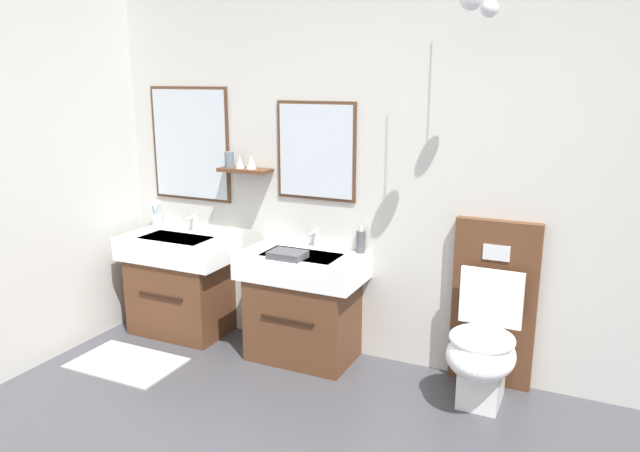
{
  "coord_description": "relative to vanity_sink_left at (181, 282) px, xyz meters",
  "views": [
    {
      "loc": [
        0.81,
        -1.43,
        1.78
      ],
      "look_at": [
        -0.71,
        1.81,
        0.9
      ],
      "focal_mm": 33.86,
      "sensor_mm": 36.0,
      "label": 1
    }
  ],
  "objects": [
    {
      "name": "vanity_sink_right",
      "position": [
        0.98,
        0.0,
        0.0
      ],
      "size": [
        0.79,
        0.47,
        0.71
      ],
      "color": "#56331E",
      "rests_on": "ground"
    },
    {
      "name": "wall_back",
      "position": [
        1.8,
        0.25,
        1.0
      ],
      "size": [
        4.87,
        0.61,
        2.75
      ],
      "color": "beige",
      "rests_on": "ground"
    },
    {
      "name": "toilet",
      "position": [
        2.14,
        -0.0,
        0.0
      ],
      "size": [
        0.48,
        0.62,
        1.0
      ],
      "color": "#56331E",
      "rests_on": "ground"
    },
    {
      "name": "folded_hand_towel",
      "position": [
        0.94,
        -0.14,
        0.35
      ],
      "size": [
        0.22,
        0.16,
        0.04
      ],
      "primitive_type": "cube",
      "color": "#47474C",
      "rests_on": "vanity_sink_right"
    },
    {
      "name": "tap_on_right_sink",
      "position": [
        0.98,
        0.17,
        0.4
      ],
      "size": [
        0.03,
        0.13,
        0.11
      ],
      "color": "silver",
      "rests_on": "vanity_sink_right"
    },
    {
      "name": "toothbrush_cup",
      "position": [
        -0.31,
        0.16,
        0.39
      ],
      "size": [
        0.07,
        0.07,
        0.21
      ],
      "color": "silver",
      "rests_on": "vanity_sink_left"
    },
    {
      "name": "soap_dispenser",
      "position": [
        1.3,
        0.17,
        0.41
      ],
      "size": [
        0.06,
        0.06,
        0.18
      ],
      "color": "#4C4C51",
      "rests_on": "vanity_sink_right"
    },
    {
      "name": "tap_on_left_sink",
      "position": [
        0.0,
        0.17,
        0.4
      ],
      "size": [
        0.03,
        0.13,
        0.11
      ],
      "color": "silver",
      "rests_on": "vanity_sink_left"
    },
    {
      "name": "vanity_sink_left",
      "position": [
        0.0,
        0.0,
        0.0
      ],
      "size": [
        0.79,
        0.47,
        0.71
      ],
      "color": "#56331E",
      "rests_on": "ground"
    },
    {
      "name": "bath_mat",
      "position": [
        0.0,
        -0.59,
        -0.37
      ],
      "size": [
        0.68,
        0.44,
        0.01
      ],
      "primitive_type": "cube",
      "color": "#9E9993",
      "rests_on": "ground"
    }
  ]
}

